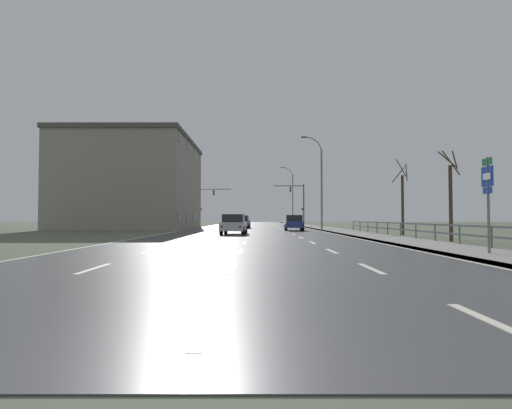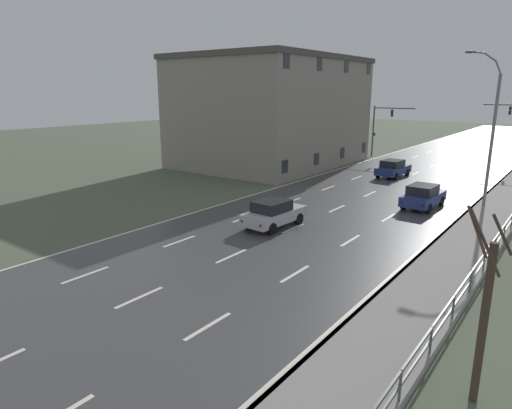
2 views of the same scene
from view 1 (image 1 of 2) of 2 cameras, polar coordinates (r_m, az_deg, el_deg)
The scene contains 15 objects.
ground_plane at distance 51.07m, azimuth -0.63°, elevation -3.37°, with size 160.00×160.00×0.12m.
road_asphalt_strip at distance 63.06m, azimuth -0.50°, elevation -3.02°, with size 14.00×120.00×0.03m.
sidewalk_right at distance 63.54m, azimuth 7.13°, elevation -2.95°, with size 3.00×120.00×0.12m.
guardrail at distance 25.59m, azimuth 21.28°, elevation -3.06°, with size 0.07×30.72×1.00m.
street_lamp_midground at distance 44.48m, azimuth 8.93°, elevation 2.86°, with size 2.27×0.24×10.03m.
street_lamp_distant at distance 78.85m, azimuth 5.03°, elevation 1.15°, with size 2.40×0.24×11.02m.
highway_sign at distance 15.88m, azimuth 29.46°, elevation 1.42°, with size 0.09×0.68×3.35m.
traffic_signal_right at distance 63.26m, azimuth 5.96°, elevation 0.77°, with size 4.64×0.36×6.43m.
traffic_signal_left at distance 62.52m, azimuth -6.98°, elevation 0.52°, with size 4.79×0.36×5.88m.
car_distant at distance 41.30m, azimuth 5.30°, elevation -2.53°, with size 1.96×4.16×1.57m.
car_near_left at distance 50.56m, azimuth -1.90°, elevation -2.41°, with size 2.02×4.19×1.57m.
car_near_right at distance 31.76m, azimuth -3.04°, elevation -2.74°, with size 2.02×4.19×1.57m.
brick_building at distance 52.81m, azimuth -16.43°, elevation 2.75°, with size 14.15×18.79×10.90m.
bare_tree_near at distance 24.97m, azimuth 25.38°, elevation 0.70°, with size 1.08×0.83×4.98m.
bare_tree_mid at distance 32.76m, azimuth 19.65°, elevation 0.39°, with size 1.11×1.20×5.70m.
Camera 1 is at (0.59, -3.05, 1.31)m, focal length 28.90 mm.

